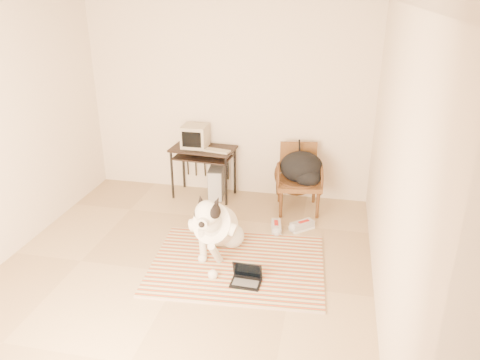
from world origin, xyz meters
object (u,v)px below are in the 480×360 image
(crt_monitor, at_px, (195,136))
(pc_tower, at_px, (217,181))
(dog, at_px, (216,227))
(rattan_chair, at_px, (299,178))
(laptop, at_px, (246,278))
(backpack, at_px, (303,169))
(computer_desk, at_px, (203,155))

(crt_monitor, bearing_deg, pc_tower, 2.87)
(dog, bearing_deg, rattan_chair, 60.05)
(dog, xyz_separation_m, crt_monitor, (-0.69, 1.52, 0.55))
(crt_monitor, relative_size, rattan_chair, 0.39)
(laptop, bearing_deg, dog, 131.02)
(laptop, relative_size, backpack, 0.55)
(crt_monitor, height_order, rattan_chair, crt_monitor)
(pc_tower, relative_size, backpack, 0.86)
(dog, height_order, backpack, dog)
(crt_monitor, bearing_deg, dog, -65.62)
(computer_desk, bearing_deg, rattan_chair, -4.60)
(laptop, distance_m, computer_desk, 2.32)
(laptop, distance_m, crt_monitor, 2.48)
(computer_desk, relative_size, rattan_chair, 1.04)
(computer_desk, height_order, crt_monitor, crt_monitor)
(laptop, relative_size, computer_desk, 0.34)
(dog, height_order, pc_tower, dog)
(dog, bearing_deg, backpack, 57.52)
(crt_monitor, bearing_deg, backpack, -7.46)
(dog, relative_size, computer_desk, 1.29)
(computer_desk, xyz_separation_m, backpack, (1.41, -0.16, -0.03))
(computer_desk, bearing_deg, laptop, -62.95)
(dog, height_order, computer_desk, dog)
(backpack, bearing_deg, dog, -122.48)
(computer_desk, bearing_deg, pc_tower, 16.79)
(dog, relative_size, backpack, 2.06)
(computer_desk, relative_size, pc_tower, 1.86)
(backpack, bearing_deg, laptop, -101.94)
(laptop, distance_m, backpack, 1.95)
(crt_monitor, height_order, backpack, crt_monitor)
(laptop, bearing_deg, computer_desk, 117.05)
(dog, xyz_separation_m, laptop, (0.45, -0.52, -0.27))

